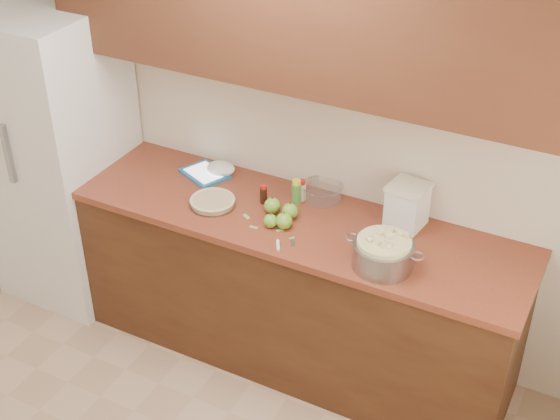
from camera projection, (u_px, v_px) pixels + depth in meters
The scene contains 22 objects.
room_shell at pixel (85, 329), 2.73m from camera, with size 3.60×3.60×3.60m.
counter_run at pixel (279, 283), 4.28m from camera, with size 2.64×0.68×0.92m.
upper_cabinets at pixel (295, 11), 3.58m from camera, with size 2.60×0.34×0.70m, color #502A18.
fridge at pixel (59, 157), 4.57m from camera, with size 0.70×0.70×1.80m, color silver.
pie at pixel (213, 202), 4.09m from camera, with size 0.25×0.25×0.04m.
colander at pixel (383, 253), 3.62m from camera, with size 0.39×0.29×0.15m.
flour_canister at pixel (407, 205), 3.88m from camera, with size 0.21×0.21×0.23m.
tablet at pixel (205, 174), 4.35m from camera, with size 0.31×0.28×0.02m.
paring_knife at pixel (280, 245), 3.79m from camera, with size 0.10×0.16×0.02m.
lemon_bottle at pixel (296, 192), 4.08m from camera, with size 0.05×0.05×0.14m.
cinnamon_shaker at pixel (301, 190), 4.11m from camera, with size 0.05×0.05×0.12m.
vanilla_bottle at pixel (264, 194), 4.09m from camera, with size 0.04×0.04×0.11m.
mixing_bowl at pixel (322, 191), 4.13m from camera, with size 0.22×0.22×0.08m.
paper_towel at pixel (221, 168), 4.35m from camera, with size 0.16×0.13×0.07m, color white.
apple_left at pixel (272, 206), 4.02m from camera, with size 0.08×0.08×0.10m.
apple_center at pixel (290, 211), 3.97m from camera, with size 0.08×0.08×0.10m.
apple_front at pixel (270, 221), 3.91m from camera, with size 0.07×0.07×0.08m.
apple_extra at pixel (284, 221), 3.90m from camera, with size 0.08×0.08×0.10m.
peel_a at pixel (254, 227), 3.92m from camera, with size 0.04×0.02×0.00m, color #82B357.
peel_b at pixel (246, 217), 4.00m from camera, with size 0.05×0.02×0.00m, color #82B357.
peel_c at pixel (292, 238), 3.84m from camera, with size 0.03×0.01×0.00m, color #82B357.
peel_d at pixel (280, 230), 3.90m from camera, with size 0.04×0.02×0.00m, color #82B357.
Camera 1 is at (1.55, -1.51, 3.14)m, focal length 50.00 mm.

